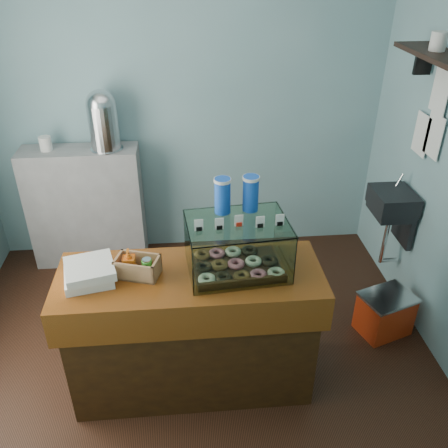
{
  "coord_description": "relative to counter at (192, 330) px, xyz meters",
  "views": [
    {
      "loc": [
        -0.0,
        -2.54,
        2.6
      ],
      "look_at": [
        0.21,
        -0.15,
        1.18
      ],
      "focal_mm": 38.0,
      "sensor_mm": 36.0,
      "label": 1
    }
  ],
  "objects": [
    {
      "name": "ground",
      "position": [
        0.0,
        0.25,
        -0.46
      ],
      "size": [
        3.5,
        3.5,
        0.0
      ],
      "primitive_type": "plane",
      "color": "black",
      "rests_on": "ground"
    },
    {
      "name": "room_shell",
      "position": [
        0.03,
        0.26,
        1.25
      ],
      "size": [
        3.54,
        3.04,
        2.82
      ],
      "color": "#6E99A1",
      "rests_on": "ground"
    },
    {
      "name": "counter",
      "position": [
        0.0,
        0.0,
        0.0
      ],
      "size": [
        1.6,
        0.6,
        0.9
      ],
      "color": "#3D210B",
      "rests_on": "ground"
    },
    {
      "name": "back_shelf",
      "position": [
        -0.9,
        1.57,
        0.09
      ],
      "size": [
        1.0,
        0.32,
        1.1
      ],
      "primitive_type": "cube",
      "color": "#959598",
      "rests_on": "ground"
    },
    {
      "name": "display_case",
      "position": [
        0.28,
        0.06,
        0.61
      ],
      "size": [
        0.63,
        0.48,
        0.54
      ],
      "rotation": [
        0.0,
        0.0,
        0.09
      ],
      "color": "#33180F",
      "rests_on": "counter"
    },
    {
      "name": "condiment_crate",
      "position": [
        -0.31,
        0.02,
        0.5
      ],
      "size": [
        0.28,
        0.22,
        0.17
      ],
      "rotation": [
        0.0,
        0.0,
        -0.3
      ],
      "color": "tan",
      "rests_on": "counter"
    },
    {
      "name": "pastry_boxes",
      "position": [
        -0.58,
        -0.0,
        0.5
      ],
      "size": [
        0.34,
        0.34,
        0.11
      ],
      "rotation": [
        0.0,
        0.0,
        0.21
      ],
      "color": "silver",
      "rests_on": "counter"
    },
    {
      "name": "coffee_urn",
      "position": [
        -0.65,
        1.56,
        0.91
      ],
      "size": [
        0.27,
        0.27,
        0.5
      ],
      "color": "silver",
      "rests_on": "back_shelf"
    },
    {
      "name": "red_cooler",
      "position": [
        1.47,
        0.35,
        -0.29
      ],
      "size": [
        0.45,
        0.4,
        0.34
      ],
      "rotation": [
        0.0,
        0.0,
        0.33
      ],
      "color": "red",
      "rests_on": "ground"
    }
  ]
}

